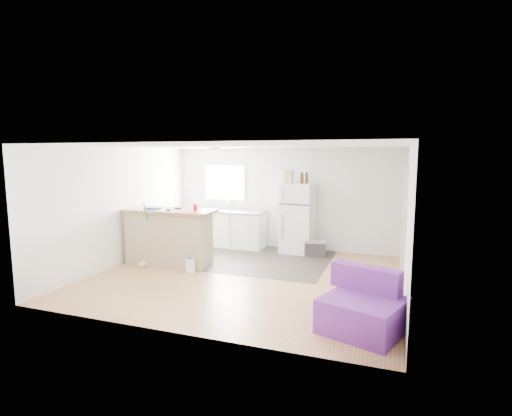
% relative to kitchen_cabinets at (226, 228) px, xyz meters
% --- Properties ---
extents(room, '(5.51, 5.01, 2.41)m').
position_rel_kitchen_cabinets_xyz_m(room, '(1.38, -2.19, 0.75)').
color(room, '#AB7547').
rests_on(room, ground).
extents(vinyl_zone, '(4.05, 2.50, 0.00)m').
position_rel_kitchen_cabinets_xyz_m(vinyl_zone, '(0.66, -0.94, -0.45)').
color(vinyl_zone, '#322B25').
rests_on(vinyl_zone, floor).
extents(window, '(1.18, 0.06, 0.98)m').
position_rel_kitchen_cabinets_xyz_m(window, '(-0.17, 0.30, 1.10)').
color(window, white).
rests_on(window, back_wall).
extents(interior_door, '(0.11, 0.92, 2.10)m').
position_rel_kitchen_cabinets_xyz_m(interior_door, '(4.11, -0.64, 0.57)').
color(interior_door, white).
rests_on(interior_door, right_wall).
extents(ceiling_fixture, '(0.30, 0.30, 0.07)m').
position_rel_kitchen_cabinets_xyz_m(ceiling_fixture, '(0.18, -0.99, 1.91)').
color(ceiling_fixture, white).
rests_on(ceiling_fixture, ceiling).
extents(kitchen_cabinets, '(2.01, 0.69, 1.16)m').
position_rel_kitchen_cabinets_xyz_m(kitchen_cabinets, '(0.00, 0.00, 0.00)').
color(kitchen_cabinets, white).
rests_on(kitchen_cabinets, floor).
extents(peninsula, '(1.89, 0.78, 1.15)m').
position_rel_kitchen_cabinets_xyz_m(peninsula, '(-0.42, -1.94, 0.13)').
color(peninsula, tan).
rests_on(peninsula, floor).
extents(refrigerator, '(0.75, 0.71, 1.60)m').
position_rel_kitchen_cabinets_xyz_m(refrigerator, '(1.82, -0.04, 0.35)').
color(refrigerator, white).
rests_on(refrigerator, floor).
extents(cooler, '(0.52, 0.39, 0.37)m').
position_rel_kitchen_cabinets_xyz_m(cooler, '(2.27, -0.22, -0.26)').
color(cooler, '#2F2E31').
rests_on(cooler, floor).
extents(purple_seat, '(1.18, 1.16, 0.77)m').
position_rel_kitchen_cabinets_xyz_m(purple_seat, '(3.61, -3.79, -0.17)').
color(purple_seat, '#692D93').
rests_on(purple_seat, floor).
extents(cleaner_jug, '(0.16, 0.13, 0.31)m').
position_rel_kitchen_cabinets_xyz_m(cleaner_jug, '(0.28, -2.33, -0.31)').
color(cleaner_jug, white).
rests_on(cleaner_jug, floor).
extents(mop, '(0.24, 0.37, 1.32)m').
position_rel_kitchen_cabinets_xyz_m(mop, '(-0.78, -2.27, -0.22)').
color(mop, green).
rests_on(mop, floor).
extents(red_cup, '(0.10, 0.10, 0.12)m').
position_rel_kitchen_cabinets_xyz_m(red_cup, '(0.18, -1.90, 0.75)').
color(red_cup, red).
rests_on(red_cup, peninsula).
extents(blue_tray, '(0.33, 0.26, 0.04)m').
position_rel_kitchen_cabinets_xyz_m(blue_tray, '(-0.74, -2.00, 0.71)').
color(blue_tray, '#1438BE').
rests_on(blue_tray, peninsula).
extents(tool_a, '(0.14, 0.05, 0.03)m').
position_rel_kitchen_cabinets_xyz_m(tool_a, '(-0.26, -1.82, 0.71)').
color(tool_a, black).
rests_on(tool_a, peninsula).
extents(tool_b, '(0.11, 0.06, 0.03)m').
position_rel_kitchen_cabinets_xyz_m(tool_b, '(-0.32, -2.08, 0.71)').
color(tool_b, black).
rests_on(tool_b, peninsula).
extents(cardboard_box, '(0.22, 0.14, 0.30)m').
position_rel_kitchen_cabinets_xyz_m(cardboard_box, '(1.61, -0.10, 1.30)').
color(cardboard_box, tan).
rests_on(cardboard_box, refrigerator).
extents(bottle_left, '(0.08, 0.08, 0.25)m').
position_rel_kitchen_cabinets_xyz_m(bottle_left, '(1.91, -0.09, 1.28)').
color(bottle_left, '#3D240B').
rests_on(bottle_left, refrigerator).
extents(bottle_right, '(0.08, 0.08, 0.25)m').
position_rel_kitchen_cabinets_xyz_m(bottle_right, '(2.00, -0.03, 1.28)').
color(bottle_right, '#3D240B').
rests_on(bottle_right, refrigerator).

